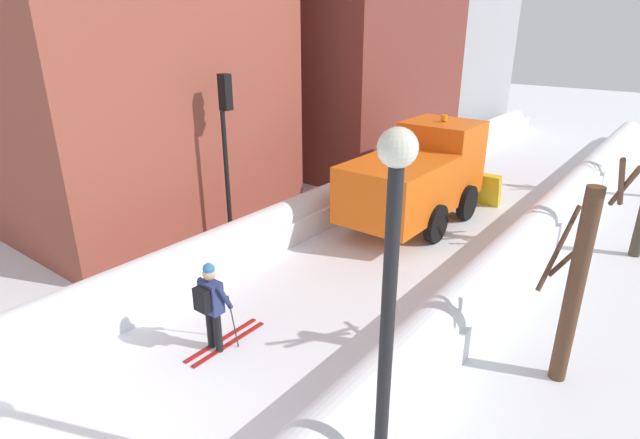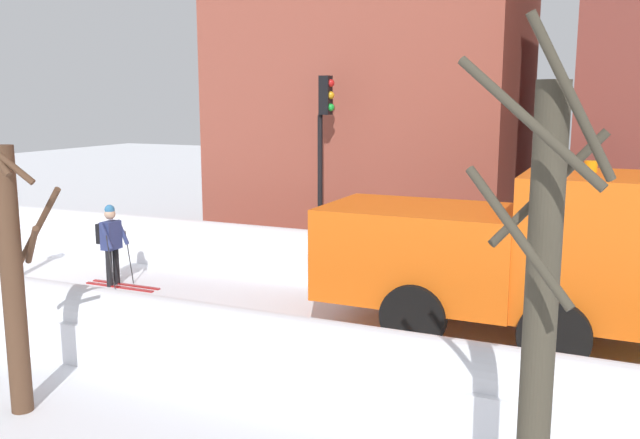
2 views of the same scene
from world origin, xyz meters
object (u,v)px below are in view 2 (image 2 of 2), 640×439
at_px(skier, 111,241).
at_px(bare_tree_mid, 539,318).
at_px(bare_tree_near, 12,273).
at_px(plow_truck, 497,254).
at_px(traffic_light_pole, 324,136).

bearing_deg(skier, bare_tree_mid, 59.31).
relative_size(skier, bare_tree_near, 0.44).
relative_size(plow_truck, traffic_light_pole, 1.30).
bearing_deg(bare_tree_mid, skier, -120.69).
bearing_deg(plow_truck, skier, -89.47).
bearing_deg(bare_tree_mid, traffic_light_pole, -146.53).
bearing_deg(plow_truck, traffic_light_pole, -124.95).
distance_m(traffic_light_pole, bare_tree_near, 8.82).
height_order(traffic_light_pole, bare_tree_mid, bare_tree_mid).
xyz_separation_m(skier, bare_tree_mid, (5.70, 9.61, 1.25)).
xyz_separation_m(skier, traffic_light_pole, (-3.34, 3.63, 2.22)).
relative_size(skier, bare_tree_mid, 0.38).
distance_m(plow_truck, traffic_light_pole, 5.96).
height_order(traffic_light_pole, bare_tree_near, traffic_light_pole).
distance_m(plow_truck, bare_tree_mid, 5.98).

